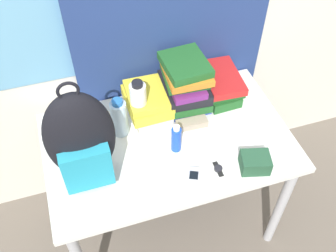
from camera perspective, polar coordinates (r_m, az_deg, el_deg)
The scene contains 12 objects.
desk at distance 1.92m, azimuth -0.00°, elevation -3.95°, with size 1.15×0.71×0.75m.
backpack at distance 1.59m, azimuth -12.53°, elevation -2.07°, with size 0.28×0.19×0.53m.
book_stack_left at distance 1.92m, azimuth -3.07°, elevation 3.47°, with size 0.21×0.28×0.14m.
book_stack_center at distance 1.92m, azimuth 2.48°, elevation 6.17°, with size 0.23×0.29×0.27m.
book_stack_right at distance 2.02m, azimuth 7.52°, elevation 5.93°, with size 0.21×0.28×0.14m.
water_bottle at distance 1.82m, azimuth -7.09°, elevation 1.20°, with size 0.08×0.08×0.21m.
sports_bottle at distance 1.83m, azimuth -4.26°, elevation 3.16°, with size 0.08×0.08×0.26m.
sunscreen_bottle at distance 1.76m, azimuth 1.21°, elevation -1.86°, with size 0.05×0.05×0.16m.
cell_phone at distance 1.72m, azimuth 3.76°, elevation -7.29°, with size 0.09×0.11×0.02m.
sunglasses_case at distance 1.89m, azimuth 3.47°, elevation 0.38°, with size 0.15×0.06×0.04m.
camera_pouch at distance 1.76m, azimuth 12.52°, elevation -5.17°, with size 0.15×0.13×0.08m.
wristwatch at distance 1.75m, azimuth 7.30°, elevation -6.18°, with size 0.04×0.08×0.01m.
Camera 1 is at (-0.36, -0.76, 2.17)m, focal length 42.00 mm.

